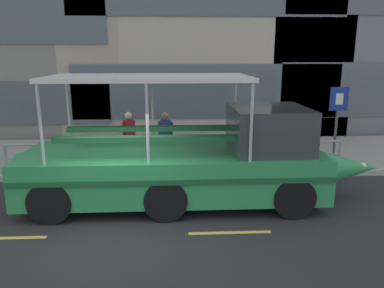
{
  "coord_description": "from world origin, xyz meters",
  "views": [
    {
      "loc": [
        1.2,
        -7.95,
        3.77
      ],
      "look_at": [
        1.73,
        2.23,
        1.3
      ],
      "focal_mm": 34.93,
      "sensor_mm": 36.0,
      "label": 1
    }
  ],
  "objects_px": {
    "pedestrian_mid_left": "(166,133)",
    "parking_sign": "(338,112)",
    "pedestrian_near_bow": "(266,130)",
    "duck_tour_boat": "(194,162)",
    "pedestrian_mid_right": "(129,132)"
  },
  "relations": [
    {
      "from": "pedestrian_mid_left",
      "to": "parking_sign",
      "type": "bearing_deg",
      "value": -3.13
    },
    {
      "from": "pedestrian_mid_left",
      "to": "pedestrian_mid_right",
      "type": "relative_size",
      "value": 1.02
    },
    {
      "from": "duck_tour_boat",
      "to": "pedestrian_mid_left",
      "type": "relative_size",
      "value": 5.34
    },
    {
      "from": "pedestrian_mid_left",
      "to": "pedestrian_near_bow",
      "type": "bearing_deg",
      "value": 13.33
    },
    {
      "from": "parking_sign",
      "to": "pedestrian_mid_left",
      "type": "relative_size",
      "value": 1.46
    },
    {
      "from": "parking_sign",
      "to": "pedestrian_mid_right",
      "type": "bearing_deg",
      "value": 174.68
    },
    {
      "from": "pedestrian_mid_left",
      "to": "pedestrian_mid_right",
      "type": "bearing_deg",
      "value": 165.03
    },
    {
      "from": "pedestrian_near_bow",
      "to": "pedestrian_mid_left",
      "type": "xyz_separation_m",
      "value": [
        -3.58,
        -0.85,
        0.11
      ]
    },
    {
      "from": "duck_tour_boat",
      "to": "pedestrian_near_bow",
      "type": "height_order",
      "value": "duck_tour_boat"
    },
    {
      "from": "parking_sign",
      "to": "pedestrian_mid_right",
      "type": "distance_m",
      "value": 6.9
    },
    {
      "from": "pedestrian_near_bow",
      "to": "duck_tour_boat",
      "type": "bearing_deg",
      "value": -126.98
    },
    {
      "from": "pedestrian_mid_right",
      "to": "pedestrian_mid_left",
      "type": "bearing_deg",
      "value": -14.97
    },
    {
      "from": "duck_tour_boat",
      "to": "pedestrian_near_bow",
      "type": "xyz_separation_m",
      "value": [
        2.79,
        3.71,
        0.06
      ]
    },
    {
      "from": "pedestrian_near_bow",
      "to": "pedestrian_mid_right",
      "type": "height_order",
      "value": "pedestrian_mid_right"
    },
    {
      "from": "duck_tour_boat",
      "to": "pedestrian_mid_left",
      "type": "distance_m",
      "value": 2.97
    }
  ]
}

